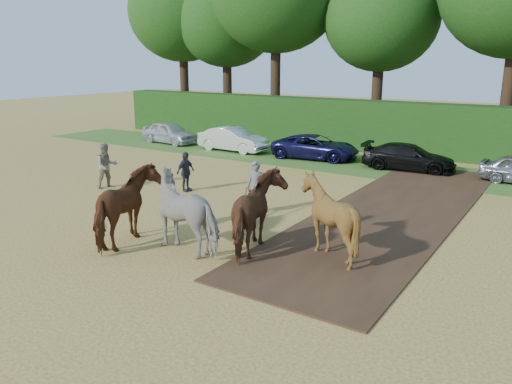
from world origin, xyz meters
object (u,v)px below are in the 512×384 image
object	(u,v)px
spectator_near	(107,166)
plough_team	(226,212)
spectator_far	(186,172)
parked_cars	(463,163)

from	to	relation	value
spectator_near	plough_team	xyz separation A→B (m)	(8.54, -2.95, 0.17)
spectator_far	parked_cars	size ratio (longest dim) A/B	0.04
spectator_far	plough_team	distance (m)	6.93
spectator_far	plough_team	world-z (taller)	plough_team
plough_team	spectator_near	bearing A→B (deg)	160.95
spectator_near	plough_team	world-z (taller)	plough_team
parked_cars	spectator_near	bearing A→B (deg)	-139.87
spectator_near	parked_cars	bearing A→B (deg)	-27.17
spectator_far	parked_cars	world-z (taller)	spectator_far
plough_team	parked_cars	xyz separation A→B (m)	(3.78, 13.33, -0.46)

